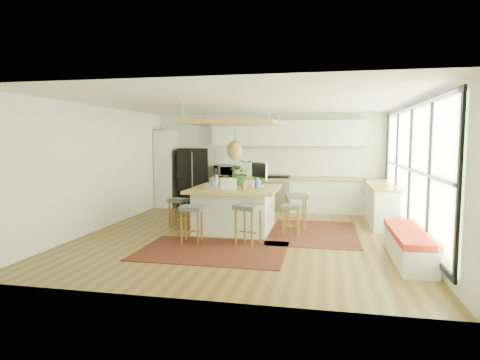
% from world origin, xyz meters
% --- Properties ---
extents(floor, '(7.00, 7.00, 0.00)m').
position_xyz_m(floor, '(0.00, 0.00, 0.00)').
color(floor, brown).
rests_on(floor, ground).
extents(ceiling, '(7.00, 7.00, 0.00)m').
position_xyz_m(ceiling, '(0.00, 0.00, 2.70)').
color(ceiling, white).
rests_on(ceiling, ground).
extents(wall_back, '(6.50, 0.00, 6.50)m').
position_xyz_m(wall_back, '(0.00, 3.50, 1.35)').
color(wall_back, silver).
rests_on(wall_back, ground).
extents(wall_front, '(6.50, 0.00, 6.50)m').
position_xyz_m(wall_front, '(0.00, -3.50, 1.35)').
color(wall_front, silver).
rests_on(wall_front, ground).
extents(wall_left, '(0.00, 7.00, 7.00)m').
position_xyz_m(wall_left, '(-3.25, 0.00, 1.35)').
color(wall_left, silver).
rests_on(wall_left, ground).
extents(wall_right, '(0.00, 7.00, 7.00)m').
position_xyz_m(wall_right, '(3.25, 0.00, 1.35)').
color(wall_right, silver).
rests_on(wall_right, ground).
extents(window_wall, '(0.10, 6.20, 2.60)m').
position_xyz_m(window_wall, '(3.22, 0.00, 1.40)').
color(window_wall, black).
rests_on(window_wall, wall_right).
extents(pantry, '(0.55, 0.60, 2.25)m').
position_xyz_m(pantry, '(-2.95, 3.18, 1.12)').
color(pantry, silver).
rests_on(pantry, floor).
extents(back_counter_base, '(4.20, 0.60, 0.88)m').
position_xyz_m(back_counter_base, '(0.55, 3.18, 0.44)').
color(back_counter_base, silver).
rests_on(back_counter_base, floor).
extents(back_counter_top, '(4.24, 0.64, 0.05)m').
position_xyz_m(back_counter_top, '(0.55, 3.18, 0.90)').
color(back_counter_top, olive).
rests_on(back_counter_top, back_counter_base).
extents(backsplash, '(4.20, 0.02, 0.80)m').
position_xyz_m(backsplash, '(0.55, 3.48, 1.35)').
color(backsplash, white).
rests_on(backsplash, wall_back).
extents(upper_cabinets, '(4.20, 0.34, 0.70)m').
position_xyz_m(upper_cabinets, '(0.55, 3.32, 2.15)').
color(upper_cabinets, silver).
rests_on(upper_cabinets, wall_back).
extents(range, '(0.76, 0.62, 1.00)m').
position_xyz_m(range, '(0.30, 3.18, 0.50)').
color(range, '#A5A5AA').
rests_on(range, floor).
extents(right_counter_base, '(0.60, 2.50, 0.88)m').
position_xyz_m(right_counter_base, '(2.93, 2.00, 0.44)').
color(right_counter_base, silver).
rests_on(right_counter_base, floor).
extents(right_counter_top, '(0.64, 2.54, 0.05)m').
position_xyz_m(right_counter_top, '(2.93, 2.00, 0.90)').
color(right_counter_top, olive).
rests_on(right_counter_top, right_counter_base).
extents(window_bench, '(0.52, 2.00, 0.50)m').
position_xyz_m(window_bench, '(2.95, -1.20, 0.25)').
color(window_bench, silver).
rests_on(window_bench, floor).
extents(ceiling_panel, '(1.86, 1.86, 0.80)m').
position_xyz_m(ceiling_panel, '(-0.30, 0.40, 2.05)').
color(ceiling_panel, olive).
rests_on(ceiling_panel, ceiling).
extents(rug_near, '(2.60, 1.80, 0.01)m').
position_xyz_m(rug_near, '(-0.34, -1.29, 0.01)').
color(rug_near, black).
rests_on(rug_near, floor).
extents(rug_right, '(1.80, 2.60, 0.01)m').
position_xyz_m(rug_right, '(1.39, 0.53, 0.01)').
color(rug_right, black).
rests_on(rug_right, floor).
extents(fridge, '(1.00, 0.86, 1.73)m').
position_xyz_m(fridge, '(-2.15, 3.21, 0.93)').
color(fridge, black).
rests_on(fridge, floor).
extents(island, '(1.85, 1.85, 0.93)m').
position_xyz_m(island, '(-0.31, 0.53, 0.47)').
color(island, olive).
rests_on(island, floor).
extents(stool_near_left, '(0.45, 0.45, 0.71)m').
position_xyz_m(stool_near_left, '(-0.89, -0.78, 0.35)').
color(stool_near_left, '#424749').
rests_on(stool_near_left, floor).
extents(stool_near_right, '(0.57, 0.57, 0.76)m').
position_xyz_m(stool_near_right, '(0.20, -0.70, 0.35)').
color(stool_near_right, '#424749').
rests_on(stool_near_right, floor).
extents(stool_right_front, '(0.39, 0.39, 0.64)m').
position_xyz_m(stool_right_front, '(0.94, 0.16, 0.35)').
color(stool_right_front, '#424749').
rests_on(stool_right_front, floor).
extents(stool_right_back, '(0.54, 0.54, 0.78)m').
position_xyz_m(stool_right_back, '(0.99, 0.87, 0.35)').
color(stool_right_back, '#424749').
rests_on(stool_right_back, floor).
extents(stool_left_side, '(0.43, 0.43, 0.63)m').
position_xyz_m(stool_left_side, '(-1.66, 0.60, 0.35)').
color(stool_left_side, '#424749').
rests_on(stool_left_side, floor).
extents(laptop, '(0.44, 0.45, 0.25)m').
position_xyz_m(laptop, '(-0.32, 0.00, 1.05)').
color(laptop, '#A5A5AA').
rests_on(laptop, island).
extents(monitor, '(0.56, 0.57, 0.55)m').
position_xyz_m(monitor, '(0.15, 0.92, 1.19)').
color(monitor, '#A5A5AA').
rests_on(monitor, island).
extents(microwave, '(0.64, 0.41, 0.41)m').
position_xyz_m(microwave, '(-1.19, 3.20, 1.13)').
color(microwave, '#A5A5AA').
rests_on(microwave, back_counter_top).
extents(island_plant, '(0.72, 0.75, 0.45)m').
position_xyz_m(island_plant, '(-0.29, 1.01, 1.16)').
color(island_plant, '#1E4C19').
rests_on(island_plant, island).
extents(island_bowl, '(0.20, 0.20, 0.05)m').
position_xyz_m(island_bowl, '(-0.83, 0.94, 0.95)').
color(island_bowl, beige).
rests_on(island_bowl, island).
extents(island_bottle_0, '(0.07, 0.07, 0.19)m').
position_xyz_m(island_bottle_0, '(-0.86, 0.63, 1.03)').
color(island_bottle_0, blue).
rests_on(island_bottle_0, island).
extents(island_bottle_1, '(0.07, 0.07, 0.19)m').
position_xyz_m(island_bottle_1, '(-0.71, 0.38, 1.03)').
color(island_bottle_1, '#BBBEC2').
rests_on(island_bottle_1, island).
extents(island_bottle_2, '(0.07, 0.07, 0.19)m').
position_xyz_m(island_bottle_2, '(-0.06, 0.23, 1.03)').
color(island_bottle_2, '#964C32').
rests_on(island_bottle_2, island).
extents(island_bottle_3, '(0.07, 0.07, 0.19)m').
position_xyz_m(island_bottle_3, '(0.04, 0.58, 1.03)').
color(island_bottle_3, beige).
rests_on(island_bottle_3, island).
extents(island_bottle_4, '(0.07, 0.07, 0.19)m').
position_xyz_m(island_bottle_4, '(-0.51, 0.78, 1.03)').
color(island_bottle_4, '#638E55').
rests_on(island_bottle_4, island).
extents(island_bottle_5, '(0.07, 0.07, 0.19)m').
position_xyz_m(island_bottle_5, '(0.19, 0.43, 1.03)').
color(island_bottle_5, blue).
rests_on(island_bottle_5, island).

